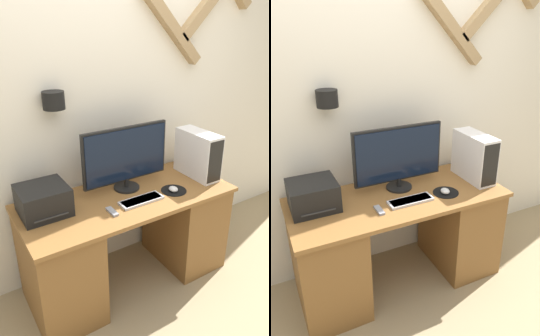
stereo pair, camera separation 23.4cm
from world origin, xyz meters
TOP-DOWN VIEW (x-y plane):
  - ground_plane at (0.00, 0.00)m, footprint 12.00×12.00m
  - wall_back at (0.01, 0.73)m, footprint 6.40×0.20m
  - desk at (0.00, 0.34)m, footprint 1.59×0.68m
  - monitor at (0.06, 0.46)m, footprint 0.70×0.20m
  - keyboard at (0.04, 0.22)m, footprint 0.33×0.11m
  - mousepad at (0.34, 0.23)m, footprint 0.19×0.19m
  - mouse at (0.32, 0.21)m, footprint 0.06×0.08m
  - computer_tower at (0.67, 0.35)m, footprint 0.16×0.40m
  - printer at (-0.59, 0.44)m, footprint 0.32×0.31m
  - remote_control at (-0.21, 0.20)m, footprint 0.04×0.12m

SIDE VIEW (x-z plane):
  - ground_plane at x=0.00m, z-range 0.00..0.00m
  - desk at x=0.00m, z-range 0.01..0.79m
  - mousepad at x=0.34m, z-range 0.78..0.78m
  - remote_control at x=-0.21m, z-range 0.78..0.79m
  - keyboard at x=0.04m, z-range 0.78..0.79m
  - mouse at x=0.32m, z-range 0.78..0.82m
  - printer at x=-0.59m, z-range 0.77..0.97m
  - computer_tower at x=0.67m, z-range 0.78..1.15m
  - monitor at x=0.06m, z-range 0.79..1.28m
  - wall_back at x=0.01m, z-range 0.00..2.75m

